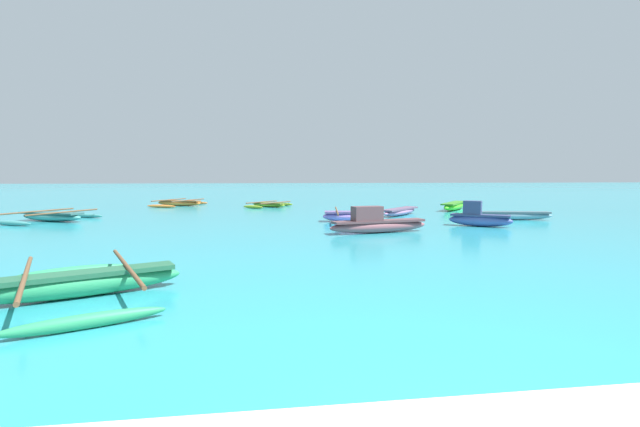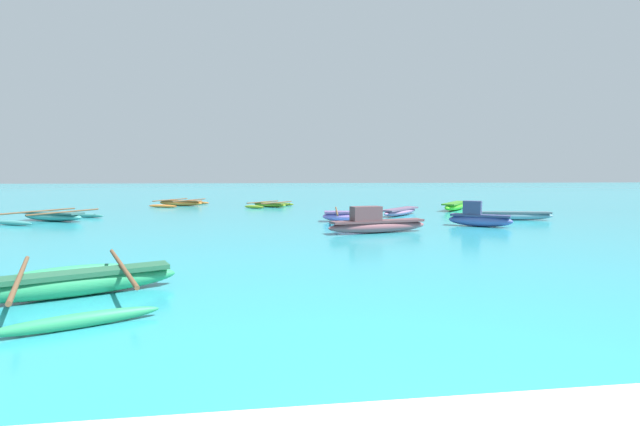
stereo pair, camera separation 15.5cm
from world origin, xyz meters
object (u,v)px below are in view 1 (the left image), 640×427
(moored_boat_3, at_px, (377,223))
(moored_boat_0, at_px, (269,205))
(moored_boat_7, at_px, (51,216))
(moored_boat_1, at_px, (179,203))
(moored_boat_6, at_px, (79,284))
(moored_boat_9, at_px, (348,216))
(moored_boat_4, at_px, (400,211))
(moored_boat_2, at_px, (512,215))
(moored_boat_5, at_px, (455,206))
(moored_boat_8, at_px, (479,217))

(moored_boat_3, bearing_deg, moored_boat_0, 93.16)
(moored_boat_0, xyz_separation_m, moored_boat_7, (-9.65, -7.58, 0.06))
(moored_boat_1, distance_m, moored_boat_6, 22.38)
(moored_boat_9, bearing_deg, moored_boat_4, 48.26)
(moored_boat_2, xyz_separation_m, moored_boat_7, (-20.53, 2.14, 0.00))
(moored_boat_7, bearing_deg, moored_boat_5, 36.62)
(moored_boat_0, bearing_deg, moored_boat_9, -30.61)
(moored_boat_4, bearing_deg, moored_boat_5, -13.86)
(moored_boat_2, xyz_separation_m, moored_boat_3, (-7.31, -3.54, 0.12))
(moored_boat_0, relative_size, moored_boat_5, 0.95)
(moored_boat_4, bearing_deg, moored_boat_3, -162.93)
(moored_boat_0, height_order, moored_boat_6, moored_boat_6)
(moored_boat_3, height_order, moored_boat_4, moored_boat_3)
(moored_boat_8, bearing_deg, moored_boat_1, 170.23)
(moored_boat_7, xyz_separation_m, moored_boat_9, (12.97, -1.92, 0.03))
(moored_boat_3, distance_m, moored_boat_8, 4.73)
(moored_boat_3, distance_m, moored_boat_6, 9.98)
(moored_boat_0, relative_size, moored_boat_1, 0.80)
(moored_boat_7, bearing_deg, moored_boat_1, 94.92)
(moored_boat_4, bearing_deg, moored_boat_1, 97.12)
(moored_boat_1, distance_m, moored_boat_4, 15.20)
(moored_boat_1, height_order, moored_boat_7, moored_boat_7)
(moored_boat_3, xyz_separation_m, moored_boat_5, (7.29, 9.41, -0.08))
(moored_boat_0, height_order, moored_boat_4, moored_boat_4)
(moored_boat_5, distance_m, moored_boat_6, 21.85)
(moored_boat_3, distance_m, moored_boat_7, 14.39)
(moored_boat_7, bearing_deg, moored_boat_9, 17.92)
(moored_boat_3, xyz_separation_m, moored_boat_8, (4.53, 1.36, 0.02))
(moored_boat_7, xyz_separation_m, moored_boat_8, (17.75, -4.32, 0.14))
(moored_boat_2, xyz_separation_m, moored_boat_8, (-2.78, -2.18, 0.14))
(moored_boat_1, distance_m, moored_boat_7, 10.11)
(moored_boat_3, height_order, moored_boat_6, moored_boat_3)
(moored_boat_2, height_order, moored_boat_9, moored_boat_9)
(moored_boat_3, height_order, moored_boat_5, moored_boat_3)
(moored_boat_0, height_order, moored_boat_7, moored_boat_7)
(moored_boat_1, height_order, moored_boat_3, moored_boat_3)
(moored_boat_2, height_order, moored_boat_4, moored_boat_2)
(moored_boat_0, height_order, moored_boat_9, moored_boat_9)
(moored_boat_1, distance_m, moored_boat_8, 19.66)
(moored_boat_0, bearing_deg, moored_boat_6, -59.34)
(moored_boat_0, bearing_deg, moored_boat_4, -6.01)
(moored_boat_5, height_order, moored_boat_8, moored_boat_8)
(moored_boat_0, distance_m, moored_boat_7, 12.27)
(moored_boat_4, relative_size, moored_boat_9, 0.68)
(moored_boat_4, relative_size, moored_boat_5, 0.84)
(moored_boat_3, height_order, moored_boat_9, moored_boat_3)
(moored_boat_6, distance_m, moored_boat_8, 14.31)
(moored_boat_6, bearing_deg, moored_boat_2, 12.78)
(moored_boat_4, height_order, moored_boat_8, moored_boat_8)
(moored_boat_3, xyz_separation_m, moored_boat_7, (-13.22, 5.68, -0.12))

